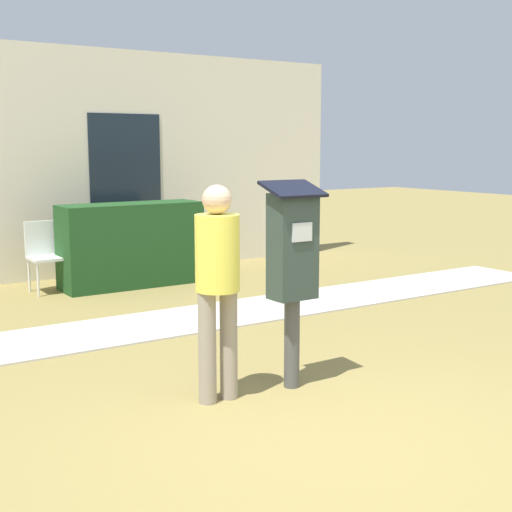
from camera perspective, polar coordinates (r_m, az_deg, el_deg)
name	(u,v)px	position (r m, az deg, el deg)	size (l,w,h in m)	color
ground_plane	(340,446)	(4.62, 6.76, -14.89)	(40.00, 40.00, 0.00)	olive
sidewalk	(124,329)	(7.36, -10.48, -5.79)	(12.00, 1.10, 0.02)	beige
building_facade	(25,164)	(10.21, -17.98, 7.00)	(10.00, 0.26, 3.20)	beige
parking_meter	(293,257)	(5.38, 2.94, -0.10)	(0.44, 0.31, 1.59)	#4C4C4C
person_standing	(217,276)	(5.10, -3.10, -1.60)	(0.32, 0.32, 1.58)	gray
outdoor_chair_middle	(45,250)	(9.44, -16.52, 0.43)	(0.44, 0.44, 0.90)	white
hedge_row	(132,245)	(9.55, -9.93, 0.89)	(1.87, 0.60, 1.10)	#1E471E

